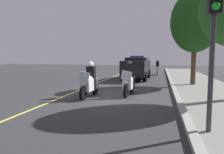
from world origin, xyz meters
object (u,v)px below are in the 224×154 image
object	(u,v)px
police_suv	(137,67)
tree_far_back	(195,22)
police_motorcycle_lead_left	(90,83)
police_motorcycle_lead_right	(129,81)
cyclist_background	(157,67)
traffic_light	(214,20)

from	to	relation	value
police_suv	tree_far_back	xyz separation A→B (m)	(3.05, 4.17, 3.19)
police_motorcycle_lead_left	police_motorcycle_lead_right	distance (m)	2.03
cyclist_background	traffic_light	bearing A→B (deg)	5.09
police_motorcycle_lead_right	tree_far_back	size ratio (longest dim) A/B	0.35
cyclist_background	traffic_light	world-z (taller)	traffic_light
police_motorcycle_lead_right	tree_far_back	world-z (taller)	tree_far_back
police_suv	cyclist_background	xyz separation A→B (m)	(-4.91, 1.69, -0.22)
police_motorcycle_lead_left	police_suv	world-z (taller)	police_suv
police_motorcycle_lead_right	police_suv	world-z (taller)	police_suv
police_motorcycle_lead_right	tree_far_back	bearing A→B (deg)	139.37
police_motorcycle_lead_left	police_motorcycle_lead_right	bearing A→B (deg)	120.55
police_suv	cyclist_background	world-z (taller)	police_suv
police_motorcycle_lead_right	tree_far_back	xyz separation A→B (m)	(-4.31, 3.70, 3.56)
police_suv	traffic_light	bearing A→B (deg)	14.67
police_motorcycle_lead_right	police_suv	bearing A→B (deg)	-176.35
police_motorcycle_lead_right	police_suv	size ratio (longest dim) A/B	0.43
police_suv	tree_far_back	bearing A→B (deg)	53.83
cyclist_background	tree_far_back	bearing A→B (deg)	17.33
traffic_light	tree_far_back	distance (m)	9.40
police_motorcycle_lead_right	cyclist_background	bearing A→B (deg)	174.34
tree_far_back	police_motorcycle_lead_right	bearing A→B (deg)	-40.63
police_motorcycle_lead_left	cyclist_background	size ratio (longest dim) A/B	1.22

